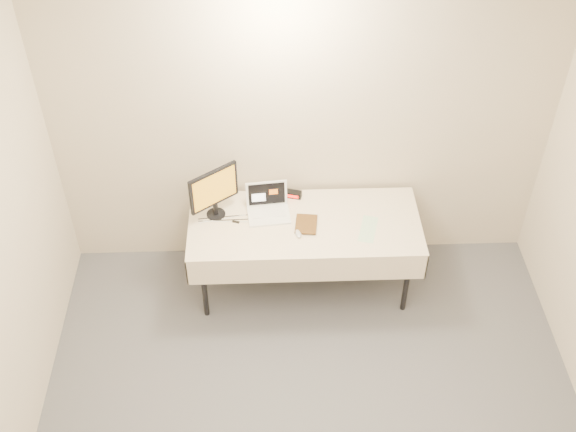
{
  "coord_description": "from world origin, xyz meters",
  "views": [
    {
      "loc": [
        -0.28,
        -2.17,
        4.66
      ],
      "look_at": [
        -0.14,
        1.99,
        0.86
      ],
      "focal_mm": 45.0,
      "sensor_mm": 36.0,
      "label": 1
    }
  ],
  "objects_px": {
    "table": "(305,228)",
    "book": "(296,214)",
    "laptop": "(268,206)",
    "monitor": "(214,190)"
  },
  "relations": [
    {
      "from": "table",
      "to": "book",
      "type": "distance_m",
      "value": 0.19
    },
    {
      "from": "laptop",
      "to": "monitor",
      "type": "height_order",
      "value": "monitor"
    },
    {
      "from": "laptop",
      "to": "monitor",
      "type": "xyz_separation_m",
      "value": [
        -0.42,
        -0.02,
        0.21
      ]
    },
    {
      "from": "monitor",
      "to": "book",
      "type": "xyz_separation_m",
      "value": [
        0.64,
        -0.14,
        -0.15
      ]
    },
    {
      "from": "book",
      "to": "table",
      "type": "bearing_deg",
      "value": 25.65
    },
    {
      "from": "table",
      "to": "monitor",
      "type": "height_order",
      "value": "monitor"
    },
    {
      "from": "laptop",
      "to": "book",
      "type": "relative_size",
      "value": 1.6
    },
    {
      "from": "table",
      "to": "book",
      "type": "relative_size",
      "value": 8.19
    },
    {
      "from": "table",
      "to": "book",
      "type": "xyz_separation_m",
      "value": [
        -0.07,
        -0.03,
        0.18
      ]
    },
    {
      "from": "table",
      "to": "laptop",
      "type": "relative_size",
      "value": 5.13
    }
  ]
}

